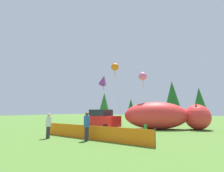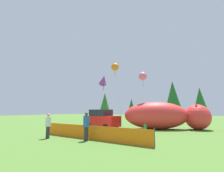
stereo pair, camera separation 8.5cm
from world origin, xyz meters
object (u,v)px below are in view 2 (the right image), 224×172
(inflatable_cat, at_px, (165,117))
(parked_car, at_px, (102,119))
(folding_chair, at_px, (147,129))
(spectator_in_black_shirt, at_px, (48,125))
(spectator_in_green_shirt, at_px, (86,125))
(kite_pink_octopus, at_px, (143,76))
(kite_purple_delta, at_px, (103,80))
(kite_orange_flower, at_px, (115,67))

(inflatable_cat, bearing_deg, parked_car, -179.87)
(folding_chair, xyz_separation_m, spectator_in_black_shirt, (-5.62, -5.00, 0.44))
(folding_chair, height_order, spectator_in_green_shirt, spectator_in_green_shirt)
(folding_chair, bearing_deg, inflatable_cat, 43.00)
(spectator_in_green_shirt, bearing_deg, spectator_in_black_shirt, -167.74)
(parked_car, distance_m, inflatable_cat, 6.81)
(parked_car, distance_m, folding_chair, 6.75)
(kite_pink_octopus, xyz_separation_m, kite_purple_delta, (-5.17, -0.64, -0.07))
(folding_chair, relative_size, inflatable_cat, 0.10)
(parked_car, xyz_separation_m, spectator_in_green_shirt, (3.57, -7.01, 0.02))
(spectator_in_green_shirt, bearing_deg, inflatable_cat, 74.96)
(parked_car, height_order, spectator_in_green_shirt, parked_car)
(folding_chair, height_order, inflatable_cat, inflatable_cat)
(spectator_in_green_shirt, height_order, kite_pink_octopus, kite_pink_octopus)
(spectator_in_black_shirt, height_order, kite_purple_delta, kite_purple_delta)
(folding_chair, xyz_separation_m, kite_purple_delta, (-7.54, 4.89, 5.37))
(inflatable_cat, distance_m, kite_pink_octopus, 5.21)
(folding_chair, height_order, spectator_in_black_shirt, spectator_in_black_shirt)
(spectator_in_green_shirt, xyz_separation_m, spectator_in_black_shirt, (-3.01, -0.65, -0.06))
(folding_chair, distance_m, kite_orange_flower, 10.97)
(parked_car, xyz_separation_m, kite_purple_delta, (-1.36, 2.23, 4.89))
(inflatable_cat, relative_size, kite_pink_octopus, 1.37)
(parked_car, bearing_deg, inflatable_cat, 29.29)
(folding_chair, bearing_deg, kite_purple_delta, 100.24)
(parked_car, relative_size, kite_orange_flower, 0.49)
(folding_chair, relative_size, kite_orange_flower, 0.11)
(parked_car, relative_size, spectator_in_green_shirt, 2.13)
(spectator_in_black_shirt, height_order, kite_orange_flower, kite_orange_flower)
(spectator_in_green_shirt, xyz_separation_m, kite_orange_flower, (-3.60, 9.98, 6.58))
(inflatable_cat, relative_size, kite_purple_delta, 1.32)
(kite_pink_octopus, height_order, kite_orange_flower, kite_orange_flower)
(kite_orange_flower, bearing_deg, kite_pink_octopus, -1.43)
(kite_pink_octopus, bearing_deg, inflatable_cat, -1.81)
(inflatable_cat, xyz_separation_m, kite_purple_delta, (-7.56, -0.56, 4.56))
(inflatable_cat, bearing_deg, kite_pink_octopus, 154.08)
(inflatable_cat, distance_m, spectator_in_black_shirt, 11.89)
(spectator_in_green_shirt, relative_size, kite_pink_octopus, 0.29)
(kite_orange_flower, bearing_deg, parked_car, -89.52)
(spectator_in_black_shirt, distance_m, kite_orange_flower, 12.54)
(spectator_in_green_shirt, distance_m, spectator_in_black_shirt, 3.08)
(inflatable_cat, height_order, kite_purple_delta, kite_purple_delta)
(kite_orange_flower, bearing_deg, kite_purple_delta, -151.18)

